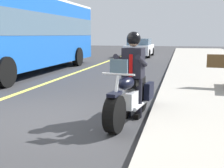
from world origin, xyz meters
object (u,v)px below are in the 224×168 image
object	(u,v)px
bus_near	(26,30)
car_silver	(140,48)
motorcycle_main	(130,97)
rider_main	(133,67)

from	to	relation	value
bus_near	car_silver	world-z (taller)	bus_near
motorcycle_main	car_silver	xyz separation A→B (m)	(-17.15, -2.19, 0.24)
bus_near	car_silver	xyz separation A→B (m)	(-10.96, 3.53, -1.18)
rider_main	car_silver	distance (m)	17.11
motorcycle_main	rider_main	world-z (taller)	rider_main
motorcycle_main	bus_near	xyz separation A→B (m)	(-6.19, -5.72, 1.42)
bus_near	car_silver	size ratio (longest dim) A/B	2.40
motorcycle_main	car_silver	world-z (taller)	car_silver
bus_near	car_silver	distance (m)	11.58
bus_near	car_silver	bearing A→B (deg)	162.14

